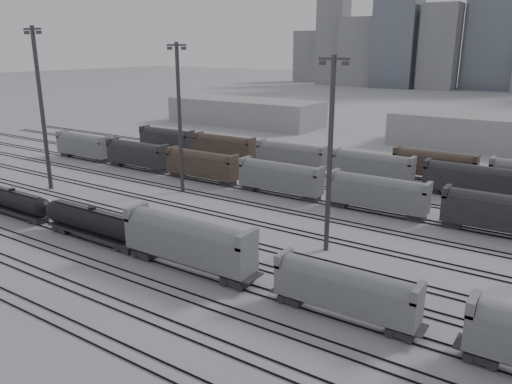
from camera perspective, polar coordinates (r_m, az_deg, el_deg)
The scene contains 13 objects.
ground at distance 55.28m, azimuth -6.45°, elevation -9.75°, with size 900.00×900.00×0.00m, color #BABABF.
tracks at distance 68.40m, azimuth 2.99°, elevation -4.36°, with size 220.00×71.50×0.16m.
tank_car_a at distance 81.88m, azimuth -25.97°, elevation -0.89°, with size 16.21×2.70×4.01m.
tank_car_b at distance 67.45m, azimuth -18.09°, elevation -3.26°, with size 17.78×2.96×4.39m.
hopper_car_a at distance 55.91m, azimuth -7.77°, elevation -5.36°, with size 16.71×3.32×5.97m.
hopper_car_b at distance 46.92m, azimuth 10.15°, elevation -10.78°, with size 13.67×2.72×4.89m.
light_mast_a at distance 92.97m, azimuth -23.33°, elevation 9.05°, with size 4.40×0.70×27.50m.
light_mast_b at distance 84.72m, azimuth -8.74°, elevation 8.67°, with size 3.99×0.64×24.93m.
light_mast_c at distance 59.04m, azimuth 8.46°, elevation 4.59°, with size 3.74×0.60×23.34m.
bg_string_near at distance 76.89m, azimuth 13.73°, elevation -0.34°, with size 151.00×3.00×5.60m.
bg_string_mid at distance 89.51m, azimuth 23.32°, elevation 1.11°, with size 151.00×3.00×5.60m.
warehouse_left at distance 162.97m, azimuth -1.26°, elevation 9.15°, with size 50.00×18.00×8.00m, color #9A9A9D.
warehouse_mid at distance 136.10m, azimuth 23.89°, elevation 6.36°, with size 40.00×18.00×8.00m, color #9A9A9D.
Camera 1 is at (32.41, -37.72, 24.15)m, focal length 35.00 mm.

